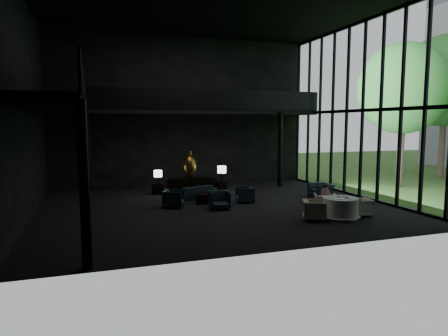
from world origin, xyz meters
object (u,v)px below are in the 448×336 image
object	(u,v)px
coffee_table	(207,198)
dining_chair_west	(314,209)
lounge_armchair_east	(245,194)
child	(325,193)
table_lamp_left	(158,174)
side_table_right	(221,186)
table_lamp_right	(222,170)
dining_table	(340,209)
lounge_armchair_south	(219,199)
dining_chair_east	(361,207)
dining_chair_north	(326,202)
console	(190,185)
window_armchair	(321,188)
side_table_left	(158,189)
sofa	(195,190)
lounge_armchair_west	(174,198)
bronze_urn	(190,166)

from	to	relation	value
coffee_table	dining_chair_west	xyz separation A→B (m)	(2.76, -4.22, 0.20)
lounge_armchair_east	child	xyz separation A→B (m)	(2.17, -2.88, 0.42)
table_lamp_left	dining_chair_west	world-z (taller)	table_lamp_left
table_lamp_left	side_table_right	size ratio (longest dim) A/B	1.22
table_lamp_right	child	distance (m)	6.29
lounge_armchair_east	dining_table	bearing A→B (deg)	39.65
table_lamp_right	lounge_armchair_south	xyz separation A→B (m)	(-1.39, -3.95, -0.65)
table_lamp_left	child	xyz separation A→B (m)	(5.46, -5.87, -0.22)
table_lamp_left	dining_table	world-z (taller)	table_lamp_left
dining_chair_east	child	size ratio (longest dim) A/B	0.99
dining_chair_north	child	distance (m)	0.34
lounge_armchair_south	side_table_right	bearing A→B (deg)	76.23
table_lamp_right	lounge_armchair_south	size ratio (longest dim) A/B	0.87
dining_chair_west	dining_chair_north	bearing A→B (deg)	-25.58
dining_chair_north	table_lamp_left	bearing A→B (deg)	-23.55
table_lamp_right	lounge_armchair_east	distance (m)	3.07
console	table_lamp_left	bearing A→B (deg)	-175.92
window_armchair	coffee_table	distance (m)	5.35
table_lamp_left	dining_table	bearing A→B (deg)	-50.84
lounge_armchair_south	coffee_table	xyz separation A→B (m)	(-0.10, 1.43, -0.22)
table_lamp_right	dining_chair_west	distance (m)	6.89
side_table_left	dining_chair_north	distance (m)	8.17
table_lamp_right	dining_chair_north	xyz separation A→B (m)	(2.27, -5.90, -0.63)
side_table_right	lounge_armchair_east	world-z (taller)	lounge_armchair_east
lounge_armchair_south	dining_chair_east	bearing A→B (deg)	-25.31
coffee_table	dining_chair_east	size ratio (longest dim) A/B	1.39
side_table_right	table_lamp_right	world-z (taller)	table_lamp_right
lounge_armchair_east	side_table_right	bearing A→B (deg)	-169.16
sofa	lounge_armchair_south	xyz separation A→B (m)	(0.36, -2.56, 0.04)
table_lamp_left	lounge_armchair_south	xyz separation A→B (m)	(1.81, -3.96, -0.58)
table_lamp_right	dining_chair_east	world-z (taller)	table_lamp_right
coffee_table	table_lamp_left	bearing A→B (deg)	124.12
table_lamp_right	sofa	world-z (taller)	table_lamp_right
coffee_table	dining_chair_west	world-z (taller)	dining_chair_west
side_table_left	table_lamp_right	world-z (taller)	table_lamp_right
dining_table	lounge_armchair_west	bearing A→B (deg)	145.24
dining_chair_north	dining_chair_east	distance (m)	1.28
side_table_left	window_armchair	size ratio (longest dim) A/B	0.55
lounge_armchair_west	lounge_armchair_east	bearing A→B (deg)	-66.49
dining_chair_east	dining_chair_west	xyz separation A→B (m)	(-1.99, -0.05, 0.08)
table_lamp_right	dining_table	world-z (taller)	table_lamp_right
console	table_lamp_right	size ratio (longest dim) A/B	3.23
side_table_left	lounge_armchair_south	xyz separation A→B (m)	(1.81, -4.12, 0.16)
lounge_armchair_south	dining_chair_east	distance (m)	5.40
console	sofa	distance (m)	1.52
table_lamp_left	dining_table	xyz separation A→B (m)	(5.52, -6.77, -0.67)
console	coffee_table	bearing A→B (deg)	-87.57
bronze_urn	window_armchair	bearing A→B (deg)	-30.91
side_table_right	dining_chair_north	bearing A→B (deg)	-69.36
table_lamp_right	dining_chair_north	size ratio (longest dim) A/B	0.84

